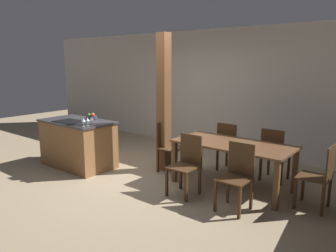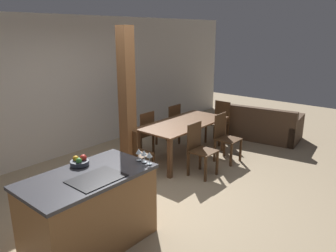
{
  "view_description": "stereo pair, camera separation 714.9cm",
  "coord_description": "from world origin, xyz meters",
  "px_view_note": "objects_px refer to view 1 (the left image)",
  "views": [
    {
      "loc": [
        3.87,
        -3.91,
        1.98
      ],
      "look_at": [
        0.6,
        0.2,
        0.95
      ],
      "focal_mm": 35.0,
      "sensor_mm": 36.0,
      "label": 1
    },
    {
      "loc": [
        -3.21,
        -3.03,
        2.41
      ],
      "look_at": [
        0.6,
        0.2,
        0.95
      ],
      "focal_mm": 35.0,
      "sensor_mm": 36.0,
      "label": 2
    }
  ],
  "objects_px": {
    "dining_chair_far_left": "(229,146)",
    "dining_chair_foot_end": "(320,176)",
    "dining_chair_head_end": "(168,146)",
    "dining_chair_near_left": "(186,164)",
    "dining_chair_far_right": "(274,154)",
    "kitchen_island": "(78,143)",
    "wine_glass_middle": "(88,120)",
    "fruit_bowl": "(92,117)",
    "wine_glass_far": "(92,119)",
    "dining_chair_near_right": "(237,175)",
    "timber_post": "(164,103)",
    "wine_glass_near": "(83,120)",
    "dining_table": "(233,149)"
  },
  "relations": [
    {
      "from": "dining_chair_far_right",
      "to": "dining_chair_foot_end",
      "type": "xyz_separation_m",
      "value": [
        0.88,
        -0.67,
        0.0
      ]
    },
    {
      "from": "dining_chair_near_left",
      "to": "dining_chair_far_right",
      "type": "relative_size",
      "value": 1.0
    },
    {
      "from": "kitchen_island",
      "to": "wine_glass_far",
      "type": "distance_m",
      "value": 0.87
    },
    {
      "from": "fruit_bowl",
      "to": "wine_glass_middle",
      "type": "xyz_separation_m",
      "value": [
        0.54,
        -0.52,
        0.07
      ]
    },
    {
      "from": "wine_glass_far",
      "to": "dining_chair_head_end",
      "type": "xyz_separation_m",
      "value": [
        0.89,
        1.01,
        -0.54
      ]
    },
    {
      "from": "fruit_bowl",
      "to": "dining_chair_far_right",
      "type": "relative_size",
      "value": 0.24
    },
    {
      "from": "fruit_bowl",
      "to": "dining_chair_head_end",
      "type": "relative_size",
      "value": 0.24
    },
    {
      "from": "dining_chair_near_left",
      "to": "dining_chair_near_right",
      "type": "distance_m",
      "value": 0.83
    },
    {
      "from": "kitchen_island",
      "to": "wine_glass_near",
      "type": "relative_size",
      "value": 9.72
    },
    {
      "from": "fruit_bowl",
      "to": "dining_chair_near_left",
      "type": "xyz_separation_m",
      "value": [
        2.32,
        -0.09,
        -0.47
      ]
    },
    {
      "from": "dining_chair_far_left",
      "to": "dining_chair_foot_end",
      "type": "height_order",
      "value": "same"
    },
    {
      "from": "wine_glass_middle",
      "to": "wine_glass_near",
      "type": "bearing_deg",
      "value": -90.0
    },
    {
      "from": "dining_chair_far_left",
      "to": "dining_chair_foot_end",
      "type": "distance_m",
      "value": 1.84
    },
    {
      "from": "kitchen_island",
      "to": "dining_chair_foot_end",
      "type": "relative_size",
      "value": 1.59
    },
    {
      "from": "kitchen_island",
      "to": "dining_chair_far_right",
      "type": "relative_size",
      "value": 1.59
    },
    {
      "from": "wine_glass_near",
      "to": "dining_chair_near_right",
      "type": "xyz_separation_m",
      "value": [
        2.61,
        0.51,
        -0.54
      ]
    },
    {
      "from": "wine_glass_middle",
      "to": "dining_chair_foot_end",
      "type": "bearing_deg",
      "value": 17.43
    },
    {
      "from": "dining_chair_far_right",
      "to": "wine_glass_far",
      "type": "bearing_deg",
      "value": 32.82
    },
    {
      "from": "dining_chair_near_left",
      "to": "dining_chair_head_end",
      "type": "relative_size",
      "value": 1.0
    },
    {
      "from": "wine_glass_middle",
      "to": "dining_chair_near_left",
      "type": "xyz_separation_m",
      "value": [
        1.77,
        0.42,
        -0.54
      ]
    },
    {
      "from": "dining_chair_far_right",
      "to": "dining_chair_foot_end",
      "type": "distance_m",
      "value": 1.11
    },
    {
      "from": "wine_glass_middle",
      "to": "wine_glass_far",
      "type": "distance_m",
      "value": 0.09
    },
    {
      "from": "dining_chair_far_right",
      "to": "fruit_bowl",
      "type": "bearing_deg",
      "value": 21.68
    },
    {
      "from": "kitchen_island",
      "to": "fruit_bowl",
      "type": "distance_m",
      "value": 0.57
    },
    {
      "from": "kitchen_island",
      "to": "dining_chair_far_left",
      "type": "relative_size",
      "value": 1.59
    },
    {
      "from": "fruit_bowl",
      "to": "dining_chair_far_left",
      "type": "distance_m",
      "value": 2.68
    },
    {
      "from": "wine_glass_near",
      "to": "dining_chair_near_left",
      "type": "xyz_separation_m",
      "value": [
        1.77,
        0.51,
        -0.54
      ]
    },
    {
      "from": "dining_chair_near_right",
      "to": "dining_chair_head_end",
      "type": "relative_size",
      "value": 1.0
    },
    {
      "from": "dining_table",
      "to": "dining_chair_head_end",
      "type": "bearing_deg",
      "value": 180.0
    },
    {
      "from": "wine_glass_near",
      "to": "dining_chair_head_end",
      "type": "distance_m",
      "value": 1.58
    },
    {
      "from": "wine_glass_far",
      "to": "dining_chair_near_right",
      "type": "xyz_separation_m",
      "value": [
        2.61,
        0.34,
        -0.54
      ]
    },
    {
      "from": "dining_table",
      "to": "dining_chair_near_right",
      "type": "height_order",
      "value": "dining_chair_near_right"
    },
    {
      "from": "wine_glass_middle",
      "to": "dining_chair_far_left",
      "type": "xyz_separation_m",
      "value": [
        1.77,
        1.77,
        -0.54
      ]
    },
    {
      "from": "dining_chair_near_right",
      "to": "timber_post",
      "type": "height_order",
      "value": "timber_post"
    },
    {
      "from": "fruit_bowl",
      "to": "timber_post",
      "type": "relative_size",
      "value": 0.09
    },
    {
      "from": "timber_post",
      "to": "wine_glass_middle",
      "type": "bearing_deg",
      "value": -124.95
    },
    {
      "from": "fruit_bowl",
      "to": "dining_chair_far_right",
      "type": "bearing_deg",
      "value": 21.68
    },
    {
      "from": "dining_chair_near_right",
      "to": "dining_chair_head_end",
      "type": "bearing_deg",
      "value": 158.59
    },
    {
      "from": "kitchen_island",
      "to": "dining_chair_head_end",
      "type": "xyz_separation_m",
      "value": [
        1.54,
        0.85,
        0.03
      ]
    },
    {
      "from": "wine_glass_middle",
      "to": "wine_glass_far",
      "type": "xyz_separation_m",
      "value": [
        0.0,
        0.09,
        0.0
      ]
    },
    {
      "from": "wine_glass_middle",
      "to": "dining_chair_head_end",
      "type": "height_order",
      "value": "wine_glass_middle"
    },
    {
      "from": "kitchen_island",
      "to": "wine_glass_middle",
      "type": "xyz_separation_m",
      "value": [
        0.65,
        -0.25,
        0.57
      ]
    },
    {
      "from": "dining_chair_near_left",
      "to": "dining_chair_far_left",
      "type": "bearing_deg",
      "value": 90.0
    },
    {
      "from": "wine_glass_far",
      "to": "timber_post",
      "type": "height_order",
      "value": "timber_post"
    },
    {
      "from": "fruit_bowl",
      "to": "wine_glass_middle",
      "type": "distance_m",
      "value": 0.75
    },
    {
      "from": "wine_glass_far",
      "to": "dining_chair_foot_end",
      "type": "bearing_deg",
      "value": 16.11
    },
    {
      "from": "wine_glass_middle",
      "to": "dining_table",
      "type": "bearing_deg",
      "value": 26.58
    },
    {
      "from": "wine_glass_far",
      "to": "dining_chair_head_end",
      "type": "bearing_deg",
      "value": 48.56
    },
    {
      "from": "dining_chair_near_right",
      "to": "dining_chair_far_left",
      "type": "xyz_separation_m",
      "value": [
        -0.83,
        1.35,
        0.0
      ]
    },
    {
      "from": "dining_chair_head_end",
      "to": "dining_chair_near_left",
      "type": "bearing_deg",
      "value": -127.31
    }
  ]
}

